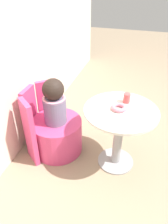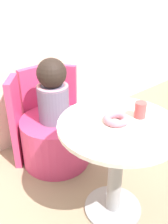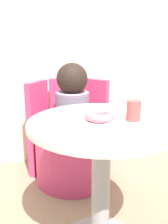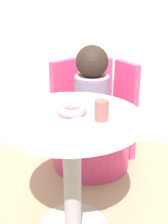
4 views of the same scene
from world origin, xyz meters
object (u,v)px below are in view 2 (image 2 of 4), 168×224
object	(u,v)px
tub_chair	(56,140)
donut	(116,119)
cup	(140,110)
round_table	(117,151)
child_figure	(53,92)

from	to	relation	value
tub_chair	donut	bearing A→B (deg)	-91.37
donut	cup	xyz separation A→B (m)	(0.15, -0.05, 0.03)
donut	tub_chair	bearing A→B (deg)	88.63
round_table	tub_chair	bearing A→B (deg)	88.82
round_table	child_figure	distance (m)	0.69
tub_chair	cup	xyz separation A→B (m)	(0.13, -0.70, 0.53)
child_figure	donut	xyz separation A→B (m)	(-0.02, -0.65, 0.06)
round_table	cup	distance (m)	0.28
round_table	tub_chair	size ratio (longest dim) A/B	1.25
round_table	donut	distance (m)	0.21
child_figure	cup	world-z (taller)	child_figure
tub_chair	cup	distance (m)	0.89
tub_chair	cup	bearing A→B (deg)	-79.46
round_table	tub_chair	world-z (taller)	round_table
donut	round_table	bearing A→B (deg)	-85.86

